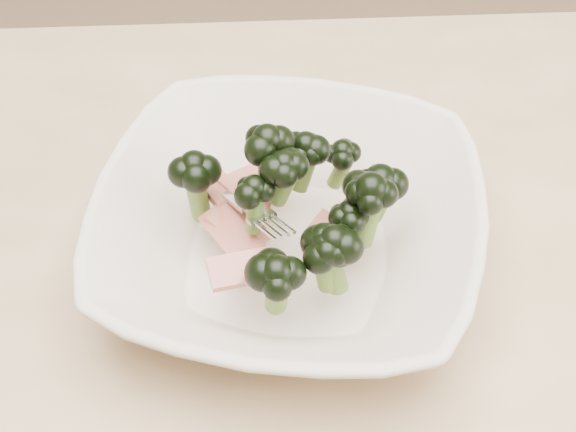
% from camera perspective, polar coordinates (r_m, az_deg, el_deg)
% --- Properties ---
extents(dining_table, '(1.20, 0.80, 0.75)m').
position_cam_1_polar(dining_table, '(0.66, 1.05, -13.79)').
color(dining_table, tan).
rests_on(dining_table, ground).
extents(broccoli_dish, '(0.34, 0.34, 0.12)m').
position_cam_1_polar(broccoli_dish, '(0.59, 0.12, -0.76)').
color(broccoli_dish, beige).
rests_on(broccoli_dish, dining_table).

